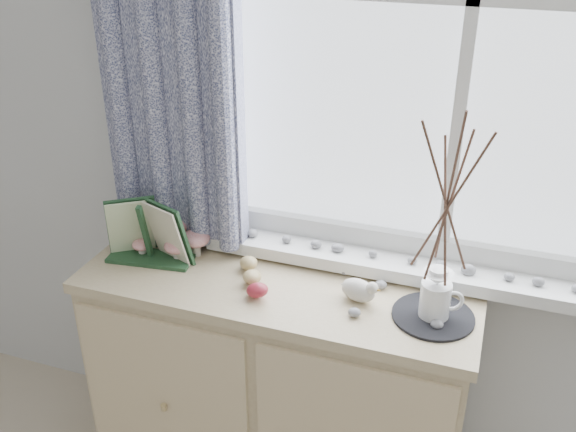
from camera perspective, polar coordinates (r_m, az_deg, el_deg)
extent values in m
cube|color=silver|center=(1.91, 5.83, 8.75)|extent=(4.00, 0.04, 2.60)
cube|color=silver|center=(1.97, 13.21, -4.75)|extent=(1.45, 0.16, 0.04)
cube|color=tan|center=(2.20, -0.83, -15.49)|extent=(1.17, 0.43, 0.81)
cube|color=tan|center=(1.94, -0.92, -6.20)|extent=(1.20, 0.45, 0.03)
cube|color=beige|center=(2.15, -10.65, -17.27)|extent=(0.55, 0.01, 0.75)
cylinder|color=silver|center=(2.12, -10.37, -1.84)|extent=(0.03, 0.03, 0.07)
ellipsoid|color=#A30505|center=(2.10, -10.46, -0.90)|extent=(0.12, 0.12, 0.06)
cylinder|color=silver|center=(2.04, -9.80, -3.30)|extent=(0.03, 0.03, 0.05)
ellipsoid|color=#A30505|center=(2.03, -9.86, -2.64)|extent=(0.08, 0.08, 0.04)
cylinder|color=silver|center=(2.09, -12.81, -2.99)|extent=(0.03, 0.03, 0.04)
ellipsoid|color=#A30505|center=(2.08, -12.87, -2.49)|extent=(0.06, 0.06, 0.03)
cylinder|color=silver|center=(2.06, -8.18, -2.74)|extent=(0.03, 0.03, 0.06)
ellipsoid|color=#A30505|center=(2.05, -8.23, -1.98)|extent=(0.09, 0.09, 0.05)
ellipsoid|color=tan|center=(1.90, -3.21, -5.43)|extent=(0.05, 0.04, 0.07)
ellipsoid|color=tan|center=(1.97, -3.52, -4.18)|extent=(0.05, 0.04, 0.07)
ellipsoid|color=maroon|center=(1.84, -2.75, -6.60)|extent=(0.05, 0.04, 0.07)
cylinder|color=black|center=(1.82, 12.77, -8.66)|extent=(0.23, 0.23, 0.01)
cylinder|color=white|center=(1.79, 12.94, -7.24)|extent=(0.11, 0.11, 0.10)
cone|color=white|center=(1.75, 13.17, -5.43)|extent=(0.08, 0.08, 0.04)
cylinder|color=white|center=(1.74, 13.23, -4.92)|extent=(0.05, 0.05, 0.02)
torus|color=white|center=(1.78, 14.43, -7.34)|extent=(0.06, 0.03, 0.06)
ellipsoid|color=gray|center=(1.78, 5.93, -8.54)|extent=(0.04, 0.03, 0.02)
ellipsoid|color=gray|center=(1.91, 8.26, -6.08)|extent=(0.04, 0.03, 0.02)
ellipsoid|color=gray|center=(1.77, 13.09, -9.38)|extent=(0.04, 0.03, 0.02)
ellipsoid|color=gray|center=(1.96, 5.06, -4.88)|extent=(0.04, 0.03, 0.02)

